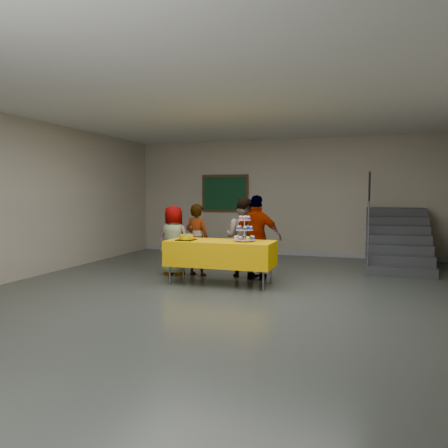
# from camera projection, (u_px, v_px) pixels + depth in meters

# --- Properties ---
(room_shell) EXTENTS (10.00, 10.04, 3.02)m
(room_shell) POSITION_uv_depth(u_px,v_px,m) (223.00, 158.00, 6.52)
(room_shell) COLOR #4C514C
(room_shell) RESTS_ON ground
(bake_table) EXTENTS (1.88, 0.78, 0.77)m
(bake_table) POSITION_uv_depth(u_px,v_px,m) (220.00, 253.00, 7.65)
(bake_table) COLOR #595960
(bake_table) RESTS_ON ground
(cupcake_stand) EXTENTS (0.38, 0.38, 0.44)m
(cupcake_stand) POSITION_uv_depth(u_px,v_px,m) (245.00, 231.00, 7.51)
(cupcake_stand) COLOR silver
(cupcake_stand) RESTS_ON bake_table
(bear_cake) EXTENTS (0.32, 0.36, 0.12)m
(bear_cake) POSITION_uv_depth(u_px,v_px,m) (186.00, 237.00, 7.70)
(bear_cake) COLOR black
(bear_cake) RESTS_ON bake_table
(schoolchild_a) EXTENTS (0.67, 0.45, 1.36)m
(schoolchild_a) POSITION_uv_depth(u_px,v_px,m) (174.00, 240.00, 8.55)
(schoolchild_a) COLOR slate
(schoolchild_a) RESTS_ON ground
(schoolchild_b) EXTENTS (0.57, 0.43, 1.40)m
(schoolchild_b) POSITION_uv_depth(u_px,v_px,m) (197.00, 240.00, 8.48)
(schoolchild_b) COLOR slate
(schoolchild_b) RESTS_ON ground
(schoolchild_c) EXTENTS (0.83, 0.71, 1.51)m
(schoolchild_c) POSITION_uv_depth(u_px,v_px,m) (243.00, 237.00, 8.33)
(schoolchild_c) COLOR slate
(schoolchild_c) RESTS_ON ground
(schoolchild_d) EXTENTS (0.93, 0.40, 1.57)m
(schoolchild_d) POSITION_uv_depth(u_px,v_px,m) (257.00, 238.00, 8.05)
(schoolchild_d) COLOR slate
(schoolchild_d) RESTS_ON ground
(staircase) EXTENTS (1.30, 2.40, 2.04)m
(staircase) POSITION_uv_depth(u_px,v_px,m) (396.00, 243.00, 9.68)
(staircase) COLOR #424447
(staircase) RESTS_ON ground
(noticeboard) EXTENTS (1.30, 0.05, 1.00)m
(noticeboard) POSITION_uv_depth(u_px,v_px,m) (225.00, 193.00, 11.74)
(noticeboard) COLOR #472B16
(noticeboard) RESTS_ON ground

